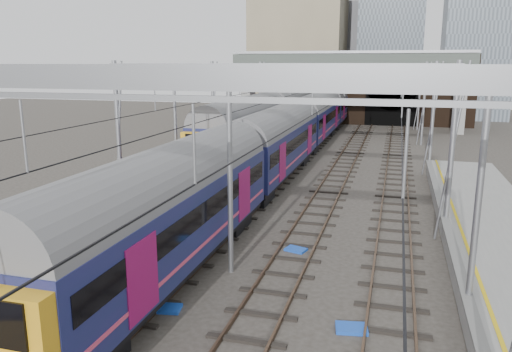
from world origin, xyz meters
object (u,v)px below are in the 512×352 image
(signal_near_centre, at_px, (185,192))
(relay_cabinet, at_px, (6,266))
(train_main, at_px, (300,127))
(train_second, at_px, (290,110))

(signal_near_centre, bearing_deg, relay_cabinet, -143.79)
(train_main, xyz_separation_m, relay_cabinet, (-5.80, -27.17, -2.04))
(train_main, height_order, signal_near_centre, train_main)
(relay_cabinet, bearing_deg, train_main, 71.22)
(train_second, distance_m, relay_cabinet, 42.12)
(train_second, xyz_separation_m, relay_cabinet, (-1.80, -42.02, -2.14))
(train_second, bearing_deg, train_main, -74.93)
(train_second, bearing_deg, relay_cabinet, -92.45)
(signal_near_centre, distance_m, relay_cabinet, 7.11)
(train_second, height_order, relay_cabinet, train_second)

